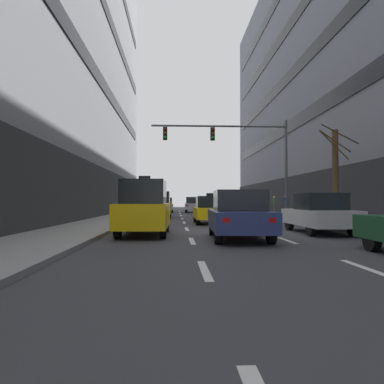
% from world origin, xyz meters
% --- Properties ---
extents(ground_plane, '(120.00, 120.00, 0.00)m').
position_xyz_m(ground_plane, '(0.00, 0.00, 0.00)').
color(ground_plane, '#38383D').
extents(sidewalk_left, '(3.19, 80.00, 0.14)m').
position_xyz_m(sidewalk_left, '(-6.41, 0.00, 0.07)').
color(sidewalk_left, gray).
rests_on(sidewalk_left, ground).
extents(sidewalk_right, '(3.19, 80.00, 0.14)m').
position_xyz_m(sidewalk_right, '(6.41, 0.00, 0.07)').
color(sidewalk_right, gray).
rests_on(sidewalk_right, ground).
extents(lane_stripe_l1_s2, '(0.16, 2.00, 0.01)m').
position_xyz_m(lane_stripe_l1_s2, '(-1.60, -8.00, 0.00)').
color(lane_stripe_l1_s2, silver).
rests_on(lane_stripe_l1_s2, ground).
extents(lane_stripe_l1_s3, '(0.16, 2.00, 0.01)m').
position_xyz_m(lane_stripe_l1_s3, '(-1.60, -3.00, 0.00)').
color(lane_stripe_l1_s3, silver).
rests_on(lane_stripe_l1_s3, ground).
extents(lane_stripe_l1_s4, '(0.16, 2.00, 0.01)m').
position_xyz_m(lane_stripe_l1_s4, '(-1.60, 2.00, 0.00)').
color(lane_stripe_l1_s4, silver).
rests_on(lane_stripe_l1_s4, ground).
extents(lane_stripe_l1_s5, '(0.16, 2.00, 0.01)m').
position_xyz_m(lane_stripe_l1_s5, '(-1.60, 7.00, 0.00)').
color(lane_stripe_l1_s5, silver).
rests_on(lane_stripe_l1_s5, ground).
extents(lane_stripe_l1_s6, '(0.16, 2.00, 0.01)m').
position_xyz_m(lane_stripe_l1_s6, '(-1.60, 12.00, 0.00)').
color(lane_stripe_l1_s6, silver).
rests_on(lane_stripe_l1_s6, ground).
extents(lane_stripe_l1_s7, '(0.16, 2.00, 0.01)m').
position_xyz_m(lane_stripe_l1_s7, '(-1.60, 17.00, 0.00)').
color(lane_stripe_l1_s7, silver).
rests_on(lane_stripe_l1_s7, ground).
extents(lane_stripe_l1_s8, '(0.16, 2.00, 0.01)m').
position_xyz_m(lane_stripe_l1_s8, '(-1.60, 22.00, 0.00)').
color(lane_stripe_l1_s8, silver).
rests_on(lane_stripe_l1_s8, ground).
extents(lane_stripe_l1_s9, '(0.16, 2.00, 0.01)m').
position_xyz_m(lane_stripe_l1_s9, '(-1.60, 27.00, 0.00)').
color(lane_stripe_l1_s9, silver).
rests_on(lane_stripe_l1_s9, ground).
extents(lane_stripe_l1_s10, '(0.16, 2.00, 0.01)m').
position_xyz_m(lane_stripe_l1_s10, '(-1.60, 32.00, 0.00)').
color(lane_stripe_l1_s10, silver).
rests_on(lane_stripe_l1_s10, ground).
extents(lane_stripe_l2_s2, '(0.16, 2.00, 0.01)m').
position_xyz_m(lane_stripe_l2_s2, '(1.60, -8.00, 0.00)').
color(lane_stripe_l2_s2, silver).
rests_on(lane_stripe_l2_s2, ground).
extents(lane_stripe_l2_s3, '(0.16, 2.00, 0.01)m').
position_xyz_m(lane_stripe_l2_s3, '(1.60, -3.00, 0.00)').
color(lane_stripe_l2_s3, silver).
rests_on(lane_stripe_l2_s3, ground).
extents(lane_stripe_l2_s4, '(0.16, 2.00, 0.01)m').
position_xyz_m(lane_stripe_l2_s4, '(1.60, 2.00, 0.00)').
color(lane_stripe_l2_s4, silver).
rests_on(lane_stripe_l2_s4, ground).
extents(lane_stripe_l2_s5, '(0.16, 2.00, 0.01)m').
position_xyz_m(lane_stripe_l2_s5, '(1.60, 7.00, 0.00)').
color(lane_stripe_l2_s5, silver).
rests_on(lane_stripe_l2_s5, ground).
extents(lane_stripe_l2_s6, '(0.16, 2.00, 0.01)m').
position_xyz_m(lane_stripe_l2_s6, '(1.60, 12.00, 0.00)').
color(lane_stripe_l2_s6, silver).
rests_on(lane_stripe_l2_s6, ground).
extents(lane_stripe_l2_s7, '(0.16, 2.00, 0.01)m').
position_xyz_m(lane_stripe_l2_s7, '(1.60, 17.00, 0.00)').
color(lane_stripe_l2_s7, silver).
rests_on(lane_stripe_l2_s7, ground).
extents(lane_stripe_l2_s8, '(0.16, 2.00, 0.01)m').
position_xyz_m(lane_stripe_l2_s8, '(1.60, 22.00, 0.00)').
color(lane_stripe_l2_s8, silver).
rests_on(lane_stripe_l2_s8, ground).
extents(lane_stripe_l2_s9, '(0.16, 2.00, 0.01)m').
position_xyz_m(lane_stripe_l2_s9, '(1.60, 27.00, 0.00)').
color(lane_stripe_l2_s9, silver).
rests_on(lane_stripe_l2_s9, ground).
extents(lane_stripe_l2_s10, '(0.16, 2.00, 0.01)m').
position_xyz_m(lane_stripe_l2_s10, '(1.60, 32.00, 0.00)').
color(lane_stripe_l2_s10, silver).
rests_on(lane_stripe_l2_s10, ground).
extents(car_driving_0, '(2.15, 4.73, 1.74)m').
position_xyz_m(car_driving_0, '(0.00, 25.99, 0.86)').
color(car_driving_0, black).
rests_on(car_driving_0, ground).
extents(taxi_driving_1, '(1.83, 4.24, 2.21)m').
position_xyz_m(taxi_driving_1, '(-3.34, 13.20, 1.02)').
color(taxi_driving_1, black).
rests_on(taxi_driving_1, ground).
extents(taxi_driving_2, '(1.92, 4.42, 2.30)m').
position_xyz_m(taxi_driving_2, '(-3.35, -0.90, 1.06)').
color(taxi_driving_2, black).
rests_on(taxi_driving_2, ground).
extents(car_driving_3, '(1.94, 4.49, 1.67)m').
position_xyz_m(car_driving_3, '(-3.29, 25.60, 0.82)').
color(car_driving_3, black).
rests_on(car_driving_3, ground).
extents(taxi_driving_4, '(1.79, 4.27, 1.77)m').
position_xyz_m(taxi_driving_4, '(-0.12, 5.94, 0.79)').
color(taxi_driving_4, black).
rests_on(taxi_driving_4, ground).
extents(car_driving_5, '(2.07, 4.59, 1.69)m').
position_xyz_m(car_driving_5, '(0.04, -2.60, 0.83)').
color(car_driving_5, black).
rests_on(car_driving_5, ground).
extents(car_parked_1, '(1.89, 4.41, 1.64)m').
position_xyz_m(car_parked_1, '(3.76, -0.42, 0.81)').
color(car_parked_1, black).
rests_on(car_parked_1, ground).
extents(traffic_signal_0, '(9.00, 0.35, 6.53)m').
position_xyz_m(traffic_signal_0, '(2.12, 8.44, 4.85)').
color(traffic_signal_0, '#4C4C51').
rests_on(traffic_signal_0, sidewalk_right).
extents(street_tree_0, '(1.78, 1.22, 5.02)m').
position_xyz_m(street_tree_0, '(6.08, 3.06, 2.67)').
color(street_tree_0, '#4C3823').
rests_on(street_tree_0, sidewalk_right).
extents(pedestrian_0, '(0.51, 0.28, 1.66)m').
position_xyz_m(pedestrian_0, '(6.96, 14.13, 1.10)').
color(pedestrian_0, '#383D59').
rests_on(pedestrian_0, sidewalk_right).
extents(pedestrian_1, '(0.23, 0.53, 1.62)m').
position_xyz_m(pedestrian_1, '(7.03, 17.73, 1.07)').
color(pedestrian_1, brown).
rests_on(pedestrian_1, sidewalk_right).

